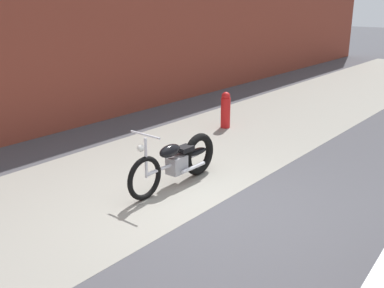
% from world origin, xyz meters
% --- Properties ---
extents(ground_plane, '(80.00, 80.00, 0.00)m').
position_xyz_m(ground_plane, '(0.00, 0.00, 0.00)').
color(ground_plane, '#47474C').
extents(sidewalk_slab, '(36.00, 3.50, 0.01)m').
position_xyz_m(sidewalk_slab, '(0.00, 1.75, 0.00)').
color(sidewalk_slab, gray).
rests_on(sidewalk_slab, ground).
extents(motorcycle_black, '(2.01, 0.58, 1.03)m').
position_xyz_m(motorcycle_black, '(0.45, 0.96, 0.40)').
color(motorcycle_black, black).
rests_on(motorcycle_black, ground).
extents(fire_hydrant, '(0.22, 0.22, 0.84)m').
position_xyz_m(fire_hydrant, '(3.60, 2.29, 0.42)').
color(fire_hydrant, red).
rests_on(fire_hydrant, ground).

